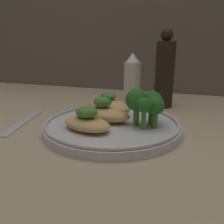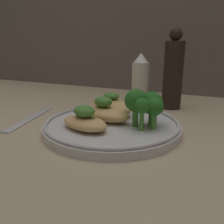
% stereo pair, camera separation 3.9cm
% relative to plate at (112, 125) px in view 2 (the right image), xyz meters
% --- Properties ---
extents(ground_plane, '(1.80, 1.80, 0.01)m').
position_rel_plate_xyz_m(ground_plane, '(0.00, 0.00, -0.01)').
color(ground_plane, tan).
extents(plate, '(0.25, 0.25, 0.02)m').
position_rel_plate_xyz_m(plate, '(0.00, 0.00, 0.00)').
color(plate, silver).
rests_on(plate, ground_plane).
extents(grilled_meat_front, '(0.10, 0.07, 0.04)m').
position_rel_plate_xyz_m(grilled_meat_front, '(-0.03, -0.05, 0.02)').
color(grilled_meat_front, tan).
rests_on(grilled_meat_front, plate).
extents(grilled_meat_middle, '(0.12, 0.07, 0.05)m').
position_rel_plate_xyz_m(grilled_meat_middle, '(-0.02, 0.01, 0.02)').
color(grilled_meat_middle, tan).
rests_on(grilled_meat_middle, plate).
extents(grilled_meat_back, '(0.12, 0.10, 0.04)m').
position_rel_plate_xyz_m(grilled_meat_back, '(-0.03, 0.05, 0.02)').
color(grilled_meat_back, tan).
rests_on(grilled_meat_back, plate).
extents(broccoli_bunch, '(0.07, 0.07, 0.07)m').
position_rel_plate_xyz_m(broccoli_bunch, '(0.06, 0.00, 0.04)').
color(broccoli_bunch, '#4C8E38').
rests_on(broccoli_bunch, plate).
extents(sauce_bottle, '(0.04, 0.04, 0.14)m').
position_rel_plate_xyz_m(sauce_bottle, '(-0.02, 0.21, 0.05)').
color(sauce_bottle, silver).
rests_on(sauce_bottle, ground_plane).
extents(pepper_grinder, '(0.05, 0.05, 0.19)m').
position_rel_plate_xyz_m(pepper_grinder, '(0.06, 0.21, 0.08)').
color(pepper_grinder, black).
rests_on(pepper_grinder, ground_plane).
extents(fork, '(0.07, 0.17, 0.01)m').
position_rel_plate_xyz_m(fork, '(-0.18, -0.02, -0.01)').
color(fork, silver).
rests_on(fork, ground_plane).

